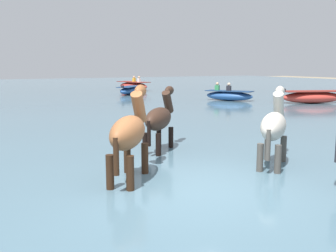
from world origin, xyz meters
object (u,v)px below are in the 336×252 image
at_px(horse_trailing_dark_bay, 160,120).
at_px(boat_distant_west, 133,86).
at_px(horse_flank_chestnut, 129,134).
at_px(horse_lead_pinto, 274,128).
at_px(boat_far_inshore, 229,95).
at_px(boat_mid_outer, 312,97).
at_px(boat_far_offshore, 130,90).

height_order(horse_trailing_dark_bay, boat_distant_west, horse_trailing_dark_bay).
bearing_deg(horse_flank_chestnut, horse_lead_pinto, -8.05).
bearing_deg(horse_flank_chestnut, boat_far_inshore, 47.51).
distance_m(horse_flank_chestnut, boat_mid_outer, 16.73).
xyz_separation_m(horse_lead_pinto, horse_trailing_dark_bay, (-1.53, 2.38, -0.05)).
relative_size(horse_lead_pinto, boat_far_offshore, 0.73).
bearing_deg(horse_trailing_dark_bay, boat_far_inshore, 46.82).
bearing_deg(horse_trailing_dark_bay, boat_mid_outer, 27.90).
bearing_deg(horse_flank_chestnut, boat_mid_outer, 31.30).
xyz_separation_m(horse_flank_chestnut, boat_distant_west, (9.33, 23.09, -0.49)).
distance_m(boat_far_inshore, boat_mid_outer, 4.68).
bearing_deg(boat_mid_outer, horse_trailing_dark_bay, -152.10).
distance_m(horse_lead_pinto, horse_flank_chestnut, 3.12).
bearing_deg(horse_lead_pinto, horse_flank_chestnut, 171.95).
distance_m(horse_lead_pinto, horse_trailing_dark_bay, 2.83).
bearing_deg(boat_distant_west, boat_far_inshore, -81.10).
height_order(boat_far_inshore, boat_far_offshore, boat_far_inshore).
height_order(horse_lead_pinto, boat_far_inshore, horse_lead_pinto).
xyz_separation_m(boat_far_inshore, boat_mid_outer, (3.23, -3.38, 0.04)).
bearing_deg(boat_mid_outer, boat_far_inshore, 133.72).
bearing_deg(boat_distant_west, horse_lead_pinto, -104.86).
xyz_separation_m(horse_trailing_dark_bay, boat_distant_west, (7.77, 21.15, -0.39)).
height_order(horse_flank_chestnut, boat_far_inshore, horse_flank_chestnut).
xyz_separation_m(boat_far_offshore, boat_mid_outer, (6.78, -10.57, 0.05)).
bearing_deg(boat_far_inshore, boat_far_offshore, 116.23).
bearing_deg(boat_mid_outer, boat_far_offshore, 122.66).
height_order(horse_lead_pinto, boat_distant_west, horse_lead_pinto).
bearing_deg(boat_far_offshore, horse_flank_chestnut, -111.30).
relative_size(horse_lead_pinto, boat_far_inshore, 0.70).
distance_m(horse_trailing_dark_bay, boat_distant_west, 22.53).
bearing_deg(horse_flank_chestnut, boat_distant_west, 68.01).
height_order(horse_flank_chestnut, boat_distant_west, horse_flank_chestnut).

